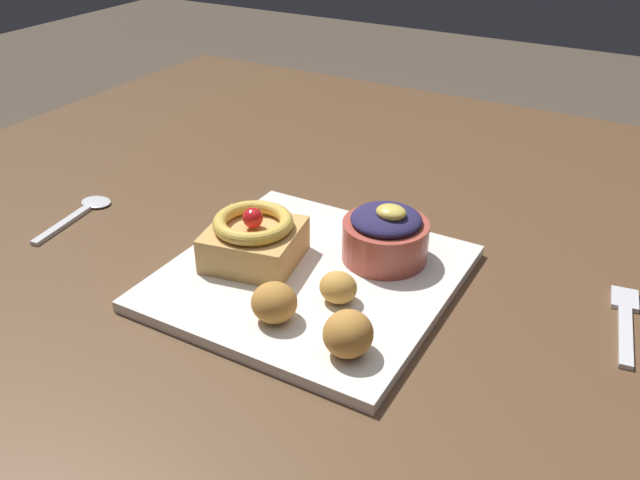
{
  "coord_description": "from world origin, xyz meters",
  "views": [
    {
      "loc": [
        0.32,
        -0.62,
        1.11
      ],
      "look_at": [
        0.03,
        -0.11,
        0.77
      ],
      "focal_mm": 37.3,
      "sensor_mm": 36.0,
      "label": 1
    }
  ],
  "objects_px": {
    "berry_ramekin": "(386,235)",
    "spoon": "(82,211)",
    "fritter_back": "(274,302)",
    "fork": "(625,319)",
    "fritter_middle": "(348,334)",
    "cake_slice": "(254,239)",
    "fritter_front": "(338,287)",
    "front_plate": "(310,277)"
  },
  "relations": [
    {
      "from": "cake_slice",
      "to": "berry_ramekin",
      "type": "distance_m",
      "value": 0.14
    },
    {
      "from": "front_plate",
      "to": "fork",
      "type": "xyz_separation_m",
      "value": [
        0.29,
        0.09,
        -0.0
      ]
    },
    {
      "from": "cake_slice",
      "to": "fork",
      "type": "bearing_deg",
      "value": 15.63
    },
    {
      "from": "cake_slice",
      "to": "fritter_back",
      "type": "distance_m",
      "value": 0.11
    },
    {
      "from": "fritter_middle",
      "to": "spoon",
      "type": "distance_m",
      "value": 0.42
    },
    {
      "from": "fritter_front",
      "to": "fork",
      "type": "bearing_deg",
      "value": 26.26
    },
    {
      "from": "front_plate",
      "to": "cake_slice",
      "type": "bearing_deg",
      "value": -172.11
    },
    {
      "from": "cake_slice",
      "to": "fritter_middle",
      "type": "xyz_separation_m",
      "value": [
        0.15,
        -0.08,
        -0.01
      ]
    },
    {
      "from": "fritter_back",
      "to": "fork",
      "type": "xyz_separation_m",
      "value": [
        0.28,
        0.17,
        -0.03
      ]
    },
    {
      "from": "fritter_middle",
      "to": "spoon",
      "type": "xyz_separation_m",
      "value": [
        -0.41,
        0.08,
        -0.03
      ]
    },
    {
      "from": "fritter_middle",
      "to": "berry_ramekin",
      "type": "bearing_deg",
      "value": 103.61
    },
    {
      "from": "fritter_middle",
      "to": "fork",
      "type": "relative_size",
      "value": 0.35
    },
    {
      "from": "fritter_front",
      "to": "spoon",
      "type": "relative_size",
      "value": 0.29
    },
    {
      "from": "berry_ramekin",
      "to": "fritter_middle",
      "type": "bearing_deg",
      "value": -76.39
    },
    {
      "from": "fritter_middle",
      "to": "fritter_back",
      "type": "bearing_deg",
      "value": 173.73
    },
    {
      "from": "front_plate",
      "to": "spoon",
      "type": "distance_m",
      "value": 0.32
    },
    {
      "from": "fork",
      "to": "spoon",
      "type": "xyz_separation_m",
      "value": [
        -0.61,
        -0.1,
        0.0
      ]
    },
    {
      "from": "fritter_front",
      "to": "fork",
      "type": "relative_size",
      "value": 0.29
    },
    {
      "from": "berry_ramekin",
      "to": "fritter_back",
      "type": "bearing_deg",
      "value": -106.2
    },
    {
      "from": "cake_slice",
      "to": "fritter_back",
      "type": "height_order",
      "value": "cake_slice"
    },
    {
      "from": "front_plate",
      "to": "cake_slice",
      "type": "height_order",
      "value": "cake_slice"
    },
    {
      "from": "fritter_back",
      "to": "fork",
      "type": "height_order",
      "value": "fritter_back"
    },
    {
      "from": "fritter_back",
      "to": "fritter_middle",
      "type": "bearing_deg",
      "value": -6.27
    },
    {
      "from": "front_plate",
      "to": "fritter_front",
      "type": "bearing_deg",
      "value": -31.68
    },
    {
      "from": "fritter_front",
      "to": "front_plate",
      "type": "bearing_deg",
      "value": 148.32
    },
    {
      "from": "front_plate",
      "to": "fritter_back",
      "type": "height_order",
      "value": "fritter_back"
    },
    {
      "from": "cake_slice",
      "to": "fritter_front",
      "type": "height_order",
      "value": "cake_slice"
    },
    {
      "from": "cake_slice",
      "to": "spoon",
      "type": "distance_m",
      "value": 0.26
    },
    {
      "from": "cake_slice",
      "to": "fork",
      "type": "relative_size",
      "value": 0.84
    },
    {
      "from": "spoon",
      "to": "fritter_front",
      "type": "bearing_deg",
      "value": -101.84
    },
    {
      "from": "fritter_middle",
      "to": "fritter_back",
      "type": "xyz_separation_m",
      "value": [
        -0.08,
        0.01,
        -0.0
      ]
    },
    {
      "from": "fritter_middle",
      "to": "fritter_back",
      "type": "relative_size",
      "value": 1.05
    },
    {
      "from": "cake_slice",
      "to": "berry_ramekin",
      "type": "relative_size",
      "value": 1.18
    },
    {
      "from": "cake_slice",
      "to": "spoon",
      "type": "height_order",
      "value": "cake_slice"
    },
    {
      "from": "front_plate",
      "to": "spoon",
      "type": "relative_size",
      "value": 2.19
    },
    {
      "from": "fritter_middle",
      "to": "fork",
      "type": "xyz_separation_m",
      "value": [
        0.2,
        0.18,
        -0.03
      ]
    },
    {
      "from": "berry_ramekin",
      "to": "cake_slice",
      "type": "bearing_deg",
      "value": -148.45
    },
    {
      "from": "cake_slice",
      "to": "berry_ramekin",
      "type": "xyz_separation_m",
      "value": [
        0.12,
        0.07,
        0.0
      ]
    },
    {
      "from": "cake_slice",
      "to": "spoon",
      "type": "relative_size",
      "value": 0.84
    },
    {
      "from": "front_plate",
      "to": "fritter_back",
      "type": "distance_m",
      "value": 0.09
    },
    {
      "from": "fritter_back",
      "to": "spoon",
      "type": "distance_m",
      "value": 0.34
    },
    {
      "from": "berry_ramekin",
      "to": "spoon",
      "type": "relative_size",
      "value": 0.71
    }
  ]
}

